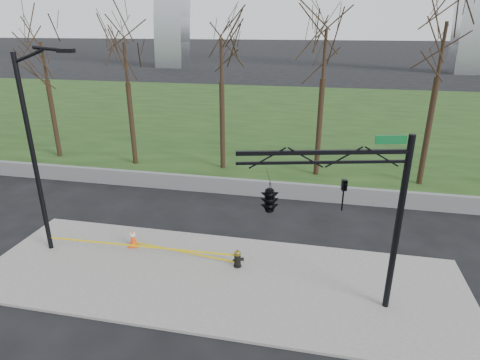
% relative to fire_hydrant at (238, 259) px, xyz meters
% --- Properties ---
extents(ground, '(500.00, 500.00, 0.00)m').
position_rel_fire_hydrant_xyz_m(ground, '(-0.60, -0.81, -0.44)').
color(ground, black).
rests_on(ground, ground).
extents(sidewalk, '(18.00, 6.00, 0.10)m').
position_rel_fire_hydrant_xyz_m(sidewalk, '(-0.60, -0.81, -0.39)').
color(sidewalk, slate).
rests_on(sidewalk, ground).
extents(grass_strip, '(120.00, 40.00, 0.06)m').
position_rel_fire_hydrant_xyz_m(grass_strip, '(-0.60, 29.19, -0.41)').
color(grass_strip, '#1C3413').
rests_on(grass_strip, ground).
extents(guardrail, '(60.00, 0.30, 0.90)m').
position_rel_fire_hydrant_xyz_m(guardrail, '(-0.60, 7.19, 0.01)').
color(guardrail, '#59595B').
rests_on(guardrail, ground).
extents(tree_row, '(46.44, 4.00, 9.74)m').
position_rel_fire_hydrant_xyz_m(tree_row, '(-0.38, 11.19, 4.43)').
color(tree_row, black).
rests_on(tree_row, ground).
extents(fire_hydrant, '(0.47, 0.30, 0.74)m').
position_rel_fire_hydrant_xyz_m(fire_hydrant, '(0.00, 0.00, 0.00)').
color(fire_hydrant, black).
rests_on(fire_hydrant, sidewalk).
extents(traffic_cone, '(0.49, 0.49, 0.77)m').
position_rel_fire_hydrant_xyz_m(traffic_cone, '(-4.66, 0.61, 0.04)').
color(traffic_cone, '#F6420C').
rests_on(traffic_cone, sidewalk).
extents(street_light, '(2.39, 0.35, 8.21)m').
position_rel_fire_hydrant_xyz_m(street_light, '(-7.78, -0.24, 4.25)').
color(street_light, black).
rests_on(street_light, ground).
extents(traffic_signal_mast, '(4.96, 2.54, 6.00)m').
position_rel_fire_hydrant_xyz_m(traffic_signal_mast, '(2.19, -2.05, 3.70)').
color(traffic_signal_mast, black).
rests_on(traffic_signal_mast, ground).
extents(caution_tape, '(7.99, 0.87, 0.39)m').
position_rel_fire_hydrant_xyz_m(caution_tape, '(-3.39, 0.03, 0.03)').
color(caution_tape, yellow).
rests_on(caution_tape, ground).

